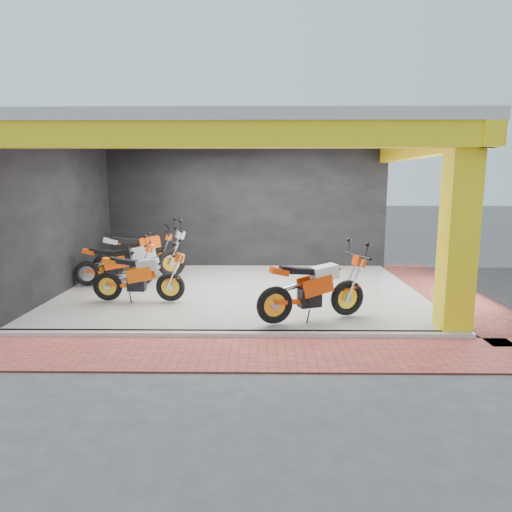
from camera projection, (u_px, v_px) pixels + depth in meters
The scene contains 16 objects.
ground at pixel (237, 319), 8.64m from camera, with size 80.00×80.00×0.00m, color #2D2D30.
showroom_floor at pixel (241, 291), 10.61m from camera, with size 8.00×6.00×0.10m, color silver.
showroom_ceiling at pixel (240, 134), 10.03m from camera, with size 8.40×6.40×0.20m, color beige.
back_wall at pixel (246, 210), 13.39m from camera, with size 8.20×0.20×3.50m, color black.
left_wall at pixel (61, 218), 10.38m from camera, with size 0.20×6.20×3.50m, color black.
corner_column at pixel (459, 232), 7.57m from camera, with size 0.50×0.50×3.50m, color yellow.
header_beam_front at pixel (232, 135), 7.12m from camera, with size 8.40×0.30×0.40m, color yellow.
header_beam_right at pixel (422, 148), 10.03m from camera, with size 0.30×6.40×0.40m, color yellow.
floor_kerb at pixel (233, 334), 7.63m from camera, with size 8.00×0.20×0.10m, color silver.
paver_front at pixel (230, 354), 6.87m from camera, with size 9.00×1.40×0.03m, color brown.
paver_right at pixel (448, 293), 10.56m from camera, with size 1.40×7.00×0.03m, color brown.
moto_hero at pixel (348, 281), 8.34m from camera, with size 2.23×0.83×1.36m, color #F4450A, non-canonical shape.
moto_row_a at pixel (170, 273), 9.36m from camera, with size 2.03×0.75×1.24m, color #FF5B0A, non-canonical shape.
moto_row_b at pixel (141, 261), 10.83m from camera, with size 1.98×0.73×1.21m, color #F2430A, non-canonical shape.
moto_row_c at pixel (171, 249), 11.74m from camera, with size 2.43×0.90×1.49m, color #A7A9AF, non-canonical shape.
moto_row_d at pixel (162, 248), 12.81m from camera, with size 2.02×0.75×1.23m, color #F34A0A, non-canonical shape.
Camera 1 is at (0.47, -8.33, 2.59)m, focal length 32.00 mm.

